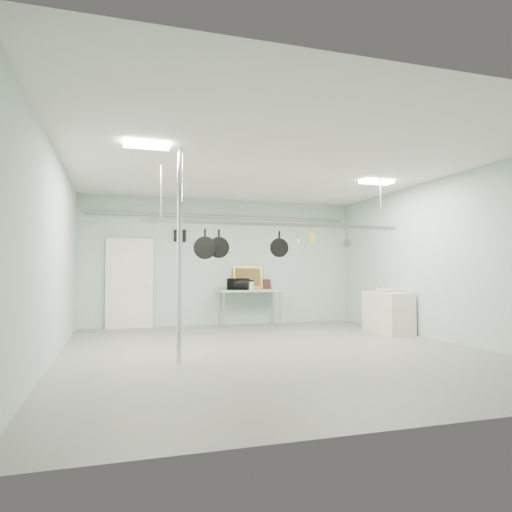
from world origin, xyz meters
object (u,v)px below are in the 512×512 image
object	(u,v)px
skillet_mid	(219,244)
fruit_bowl	(384,290)
chrome_pole	(179,255)
coffee_canister	(250,286)
prep_table	(249,292)
side_cabinet	(388,313)
pot_rack	(279,223)
skillet_left	(205,244)
skillet_right	(279,244)
microwave	(238,284)

from	to	relation	value
skillet_mid	fruit_bowl	bearing A→B (deg)	17.91
chrome_pole	coffee_canister	world-z (taller)	chrome_pole
prep_table	side_cabinet	distance (m)	3.39
skillet_mid	prep_table	bearing A→B (deg)	66.76
side_cabinet	skillet_mid	xyz separation A→B (m)	(-4.06, -1.10, 1.38)
side_cabinet	pot_rack	world-z (taller)	pot_rack
chrome_pole	skillet_mid	xyz separation A→B (m)	(0.79, 0.90, 0.23)
pot_rack	fruit_bowl	distance (m)	3.42
skillet_left	pot_rack	bearing A→B (deg)	12.09
chrome_pole	coffee_canister	size ratio (longest dim) A/B	15.91
side_cabinet	chrome_pole	bearing A→B (deg)	-157.59
skillet_right	fruit_bowl	bearing A→B (deg)	27.44
prep_table	chrome_pole	bearing A→B (deg)	-118.71
coffee_canister	skillet_mid	xyz separation A→B (m)	(-1.51, -3.25, 0.83)
prep_table	pot_rack	world-z (taller)	pot_rack
chrome_pole	prep_table	bearing A→B (deg)	61.29
skillet_left	skillet_right	xyz separation A→B (m)	(1.35, 0.00, 0.02)
coffee_canister	skillet_mid	bearing A→B (deg)	-114.95
prep_table	fruit_bowl	xyz separation A→B (m)	(2.53, -2.10, 0.11)
microwave	coffee_canister	world-z (taller)	microwave
skillet_mid	skillet_left	bearing A→B (deg)	-178.69
prep_table	skillet_right	size ratio (longest dim) A/B	3.33
chrome_pole	coffee_canister	xyz separation A→B (m)	(2.31, 4.15, -0.59)
fruit_bowl	skillet_right	bearing A→B (deg)	-157.63
microwave	chrome_pole	bearing A→B (deg)	88.75
chrome_pole	pot_rack	distance (m)	2.19
side_cabinet	coffee_canister	xyz separation A→B (m)	(-2.54, 2.15, 0.56)
pot_rack	skillet_left	size ratio (longest dim) A/B	9.27
fruit_bowl	chrome_pole	bearing A→B (deg)	-156.46
side_cabinet	skillet_right	world-z (taller)	skillet_right
side_cabinet	skillet_mid	bearing A→B (deg)	-164.83
chrome_pole	microwave	size ratio (longest dim) A/B	6.27
side_cabinet	microwave	distance (m)	3.60
pot_rack	skillet_mid	bearing A→B (deg)	180.00
prep_table	skillet_left	distance (m)	3.87
side_cabinet	fruit_bowl	world-z (taller)	fruit_bowl
chrome_pole	skillet_left	xyz separation A→B (m)	(0.55, 0.90, 0.23)
chrome_pole	microwave	xyz separation A→B (m)	(1.98, 4.08, -0.55)
side_cabinet	pot_rack	xyz separation A→B (m)	(-2.95, -1.10, 1.78)
microwave	skillet_mid	size ratio (longest dim) A/B	1.02
skillet_left	skillet_right	size ratio (longest dim) A/B	1.08
coffee_canister	side_cabinet	bearing A→B (deg)	-40.26
prep_table	skillet_right	bearing A→B (deg)	-96.83
side_cabinet	microwave	world-z (taller)	microwave
pot_rack	microwave	xyz separation A→B (m)	(0.08, 3.18, -1.18)
skillet_left	skillet_mid	distance (m)	0.24
skillet_left	chrome_pole	bearing A→B (deg)	-109.36
pot_rack	skillet_mid	distance (m)	1.18
fruit_bowl	coffee_canister	bearing A→B (deg)	140.89
fruit_bowl	skillet_left	size ratio (longest dim) A/B	0.66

